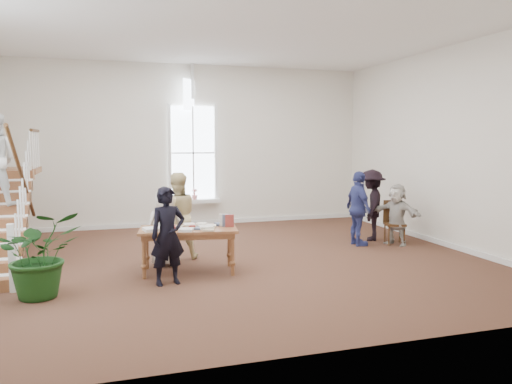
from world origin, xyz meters
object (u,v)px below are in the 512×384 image
object	(u,v)px
library_table	(188,233)
floor_plant	(40,254)
woman_cluster_a	(358,208)
person_yellow	(177,216)
woman_cluster_b	(372,205)
elderly_woman	(165,227)
side_chair	(394,220)
woman_cluster_c	(397,214)
police_officer	(168,236)

from	to	relation	value
library_table	floor_plant	distance (m)	2.53
woman_cluster_a	person_yellow	bearing A→B (deg)	92.53
woman_cluster_b	elderly_woman	bearing A→B (deg)	-46.31
woman_cluster_a	floor_plant	xyz separation A→B (m)	(-6.52, -1.96, -0.18)
person_yellow	floor_plant	world-z (taller)	person_yellow
woman_cluster_b	side_chair	distance (m)	0.65
library_table	elderly_woman	distance (m)	0.69
woman_cluster_a	woman_cluster_c	xyz separation A→B (m)	(0.88, -0.20, -0.14)
woman_cluster_a	side_chair	bearing A→B (deg)	-92.11
elderly_woman	person_yellow	xyz separation A→B (m)	(0.30, 0.50, 0.13)
woman_cluster_c	side_chair	xyz separation A→B (m)	(0.02, 0.15, -0.15)
library_table	floor_plant	world-z (taller)	floor_plant
elderly_woman	woman_cluster_c	distance (m)	5.35
person_yellow	woman_cluster_c	xyz separation A→B (m)	(5.04, -0.11, -0.17)
library_table	floor_plant	bearing A→B (deg)	-153.47
woman_cluster_a	floor_plant	world-z (taller)	woman_cluster_a
person_yellow	woman_cluster_b	xyz separation A→B (m)	(4.76, 0.54, -0.03)
police_officer	elderly_woman	bearing A→B (deg)	72.85
elderly_woman	woman_cluster_c	xyz separation A→B (m)	(5.34, 0.39, -0.04)
library_table	side_chair	size ratio (longest dim) A/B	1.85
elderly_woman	woman_cluster_c	bearing A→B (deg)	178.30
police_officer	floor_plant	distance (m)	1.97
library_table	person_yellow	world-z (taller)	person_yellow
library_table	police_officer	world-z (taller)	police_officer
police_officer	person_yellow	distance (m)	1.80
side_chair	woman_cluster_b	bearing A→B (deg)	137.26
woman_cluster_b	floor_plant	world-z (taller)	woman_cluster_b
woman_cluster_c	side_chair	size ratio (longest dim) A/B	1.41
police_officer	library_table	bearing A→B (deg)	42.88
library_table	side_chair	bearing A→B (deg)	21.80
library_table	woman_cluster_c	bearing A→B (deg)	20.24
elderly_woman	woman_cluster_c	world-z (taller)	elderly_woman
police_officer	woman_cluster_b	size ratio (longest dim) A/B	0.96
woman_cluster_a	elderly_woman	bearing A→B (deg)	98.82
person_yellow	floor_plant	size ratio (longest dim) A/B	1.32
police_officer	woman_cluster_c	distance (m)	5.68
police_officer	person_yellow	bearing A→B (deg)	64.55
woman_cluster_a	woman_cluster_c	bearing A→B (deg)	-101.62
woman_cluster_a	side_chair	size ratio (longest dim) A/B	1.70
person_yellow	woman_cluster_b	bearing A→B (deg)	-174.65
person_yellow	woman_cluster_c	distance (m)	5.04
woman_cluster_b	woman_cluster_c	distance (m)	0.72
library_table	side_chair	xyz separation A→B (m)	(5.01, 1.14, -0.17)
elderly_woman	library_table	bearing A→B (deg)	114.12
side_chair	library_table	bearing A→B (deg)	-150.84
elderly_woman	floor_plant	distance (m)	2.48
person_yellow	floor_plant	bearing A→B (deg)	37.07
library_table	police_officer	bearing A→B (deg)	-115.59
elderly_woman	person_yellow	bearing A→B (deg)	-126.89
elderly_woman	side_chair	world-z (taller)	elderly_woman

